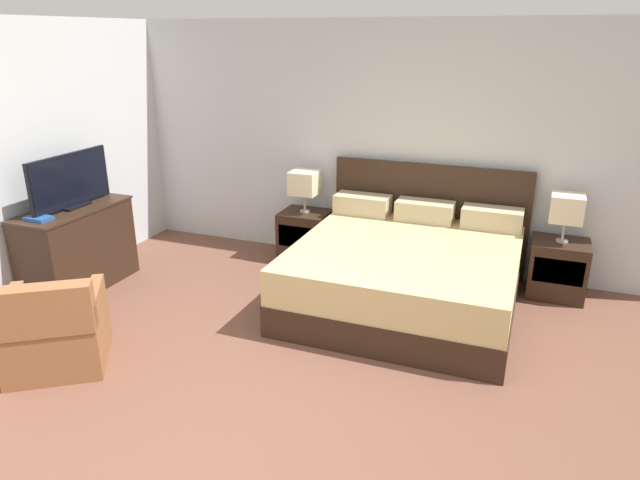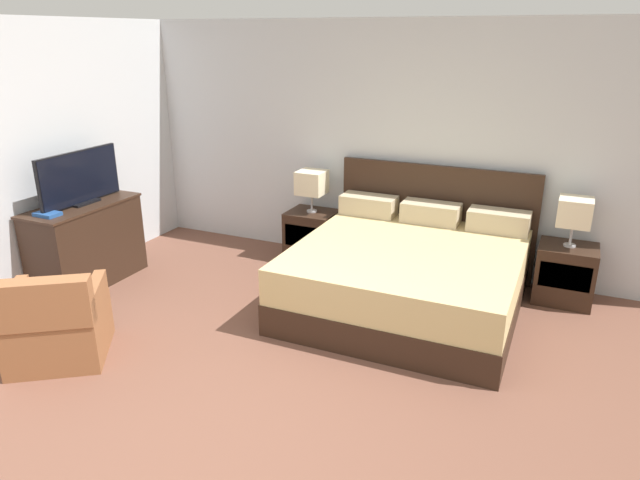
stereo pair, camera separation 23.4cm
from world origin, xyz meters
name	(u,v)px [view 2 (the right image)]	position (x,y,z in m)	size (l,w,h in m)	color
ground_plane	(188,458)	(0.00, 0.00, 0.00)	(10.51, 10.51, 0.00)	brown
wall_back	(382,146)	(0.00, 3.53, 1.27)	(6.69, 0.06, 2.54)	silver
wall_left	(27,161)	(-2.78, 1.45, 1.27)	(0.06, 5.30, 2.54)	silver
bed	(409,273)	(0.63, 2.51, 0.33)	(2.03, 2.01, 1.14)	#332116
nightstand_left	(312,235)	(-0.68, 3.22, 0.27)	(0.52, 0.45, 0.55)	#332116
nightstand_right	(565,274)	(1.93, 3.22, 0.27)	(0.52, 0.45, 0.55)	#332116
table_lamp_left	(312,183)	(-0.68, 3.22, 0.88)	(0.29, 0.29, 0.46)	#B7B7BC
table_lamp_right	(575,212)	(1.93, 3.22, 0.88)	(0.29, 0.29, 0.46)	#B7B7BC
dresser	(86,243)	(-2.46, 1.71, 0.42)	(0.52, 1.14, 0.82)	#332116
tv	(80,178)	(-2.46, 1.75, 1.07)	(0.18, 0.96, 0.51)	black
book_red_cover	(47,214)	(-2.44, 1.31, 0.84)	(0.22, 0.15, 0.03)	#234C8E
armchair_by_window	(56,326)	(-1.58, 0.52, 0.28)	(0.95, 0.95, 0.76)	#935B38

